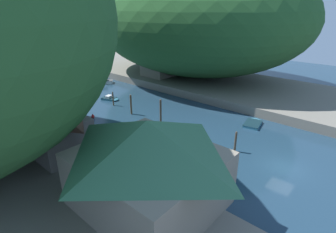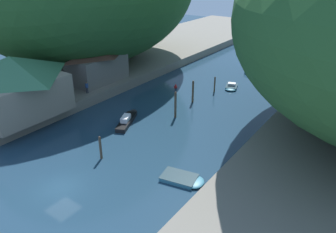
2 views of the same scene
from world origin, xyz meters
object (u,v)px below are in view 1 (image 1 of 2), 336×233
boat_small_dinghy (111,99)px  person_on_quay (100,145)px  right_bank_cottage (159,64)px  boat_open_rowboat (165,138)px  waterfront_building (148,163)px  boathouse_shed (51,125)px  channel_buoy_near (93,116)px  boat_cabin_cruiser (73,89)px  boat_far_right_bank (101,82)px  boat_near_quay (253,123)px

boat_small_dinghy → person_on_quay: person_on_quay is taller
right_bank_cottage → boat_open_rowboat: bearing=-135.7°
waterfront_building → boathouse_shed: 14.04m
boat_open_rowboat → person_on_quay: bearing=146.7°
boat_open_rowboat → channel_buoy_near: size_ratio=7.89×
channel_buoy_near → person_on_quay: bearing=-119.9°
right_bank_cottage → boat_cabin_cruiser: size_ratio=1.42×
waterfront_building → boat_far_right_bank: 43.64m
waterfront_building → boat_small_dinghy: 31.47m
waterfront_building → person_on_quay: (1.95, 9.26, -2.71)m
right_bank_cottage → channel_buoy_near: right_bank_cottage is taller
right_bank_cottage → boat_far_right_bank: size_ratio=1.31×
boat_open_rowboat → boat_small_dinghy: bearing=48.6°
person_on_quay → channel_buoy_near: bearing=-7.6°
waterfront_building → boat_far_right_bank: bearing=59.8°
boat_open_rowboat → channel_buoy_near: bearing=72.6°
boat_near_quay → channel_buoy_near: bearing=-155.3°
boat_far_right_bank → boat_small_dinghy: bearing=-166.5°
channel_buoy_near → person_on_quay: 14.14m
waterfront_building → channel_buoy_near: 23.67m
boat_far_right_bank → person_on_quay: person_on_quay is taller
person_on_quay → right_bank_cottage: bearing=-34.9°
boat_far_right_bank → person_on_quay: 34.59m
boathouse_shed → right_bank_cottage: size_ratio=1.38×
boat_cabin_cruiser → boathouse_shed: bearing=-140.2°
boat_open_rowboat → boat_cabin_cruiser: boat_open_rowboat is taller
boathouse_shed → boat_cabin_cruiser: boathouse_shed is taller
channel_buoy_near → waterfront_building: bearing=-112.6°
boat_open_rowboat → boat_near_quay: 14.07m
waterfront_building → right_bank_cottage: 42.83m
boat_cabin_cruiser → boat_small_dinghy: bearing=-98.7°
boathouse_shed → channel_buoy_near: size_ratio=11.78×
boat_small_dinghy → boat_open_rowboat: (-5.55, -18.56, 0.10)m
waterfront_building → boat_far_right_bank: waterfront_building is taller
waterfront_building → boat_open_rowboat: size_ratio=1.70×
boat_small_dinghy → boat_open_rowboat: boat_open_rowboat is taller
boat_open_rowboat → person_on_quay: person_on_quay is taller
channel_buoy_near → boat_open_rowboat: bearing=-82.6°
boat_open_rowboat → person_on_quay: 9.05m
boat_small_dinghy → channel_buoy_near: size_ratio=4.49×
boat_small_dinghy → person_on_quay: (-14.25, -17.27, 2.20)m
boathouse_shed → boat_small_dinghy: (16.97, 12.54, -4.05)m
boat_far_right_bank → boat_cabin_cruiser: 7.10m
boat_open_rowboat → person_on_quay: (-8.70, 1.30, 2.10)m
boat_far_right_bank → boat_open_rowboat: boat_far_right_bank is taller
waterfront_building → boat_cabin_cruiser: (14.71, 37.26, -4.84)m
boat_open_rowboat → boat_cabin_cruiser: bearing=57.3°
waterfront_building → boat_cabin_cruiser: bearing=68.5°
boat_far_right_bank → boat_cabin_cruiser: (-7.09, -0.26, -0.15)m
waterfront_building → boathouse_shed: waterfront_building is taller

